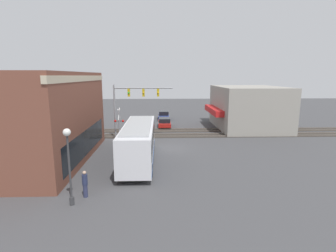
# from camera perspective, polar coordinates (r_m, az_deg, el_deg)

# --- Properties ---
(ground_plane) EXTENTS (120.00, 120.00, 0.00)m
(ground_plane) POSITION_cam_1_polar(r_m,az_deg,el_deg) (27.64, 0.15, -4.92)
(ground_plane) COLOR #424244
(brick_building) EXTENTS (15.01, 9.07, 7.85)m
(brick_building) POSITION_cam_1_polar(r_m,az_deg,el_deg) (25.85, -27.17, 1.66)
(brick_building) COLOR brown
(brick_building) RESTS_ON ground
(shop_building) EXTENTS (11.85, 10.05, 6.01)m
(shop_building) POSITION_cam_1_polar(r_m,az_deg,el_deg) (39.84, 16.95, 3.89)
(shop_building) COLOR gray
(shop_building) RESTS_ON ground
(city_bus) EXTENTS (10.87, 2.59, 3.41)m
(city_bus) POSITION_cam_1_polar(r_m,az_deg,el_deg) (23.21, -6.41, -3.29)
(city_bus) COLOR silver
(city_bus) RESTS_ON ground
(traffic_signal_gantry) EXTENTS (0.42, 7.02, 6.50)m
(traffic_signal_gantry) POSITION_cam_1_polar(r_m,az_deg,el_deg) (31.53, -7.76, 5.85)
(traffic_signal_gantry) COLOR gray
(traffic_signal_gantry) RESTS_ON ground
(crossing_signal) EXTENTS (1.41, 1.18, 3.81)m
(crossing_signal) POSITION_cam_1_polar(r_m,az_deg,el_deg) (31.31, -10.58, 1.08)
(crossing_signal) COLOR gray
(crossing_signal) RESTS_ON ground
(streetlamp) EXTENTS (0.44, 0.44, 4.63)m
(streetlamp) POSITION_cam_1_polar(r_m,az_deg,el_deg) (16.19, -20.78, -6.97)
(streetlamp) COLOR #38383A
(streetlamp) RESTS_ON ground
(rail_track_near) EXTENTS (2.60, 60.00, 0.15)m
(rail_track_near) POSITION_cam_1_polar(r_m,az_deg,el_deg) (33.44, -0.22, -2.07)
(rail_track_near) COLOR #332D28
(rail_track_near) RESTS_ON ground
(rail_track_far) EXTENTS (2.60, 60.00, 0.15)m
(rail_track_far) POSITION_cam_1_polar(r_m,az_deg,el_deg) (36.57, -0.37, -0.95)
(rail_track_far) COLOR #332D28
(rail_track_far) RESTS_ON ground
(parked_car_red) EXTENTS (4.22, 1.82, 1.39)m
(parked_car_red) POSITION_cam_1_polar(r_m,az_deg,el_deg) (39.00, -0.77, 0.73)
(parked_car_red) COLOR #B21E19
(parked_car_red) RESTS_ON ground
(parked_car_blue) EXTENTS (4.66, 1.82, 1.53)m
(parked_car_blue) POSITION_cam_1_polar(r_m,az_deg,el_deg) (45.76, -0.95, 2.33)
(parked_car_blue) COLOR navy
(parked_car_blue) RESTS_ON ground
(pedestrian_by_lamp) EXTENTS (0.34, 0.34, 1.73)m
(pedestrian_by_lamp) POSITION_cam_1_polar(r_m,az_deg,el_deg) (17.58, -17.62, -11.90)
(pedestrian_by_lamp) COLOR #2D3351
(pedestrian_by_lamp) RESTS_ON ground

